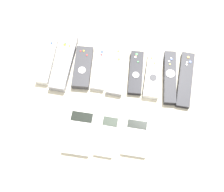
# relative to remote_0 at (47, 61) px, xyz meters

# --- Properties ---
(ground_plane) EXTENTS (3.00, 3.00, 0.00)m
(ground_plane) POSITION_rel_remote_0_xyz_m (0.25, -0.14, -0.01)
(ground_plane) COLOR beige
(remote_0) EXTENTS (0.04, 0.18, 0.03)m
(remote_0) POSITION_rel_remote_0_xyz_m (0.00, 0.00, 0.00)
(remote_0) COLOR white
(remote_0) RESTS_ON ground_plane
(remote_1) EXTENTS (0.07, 0.21, 0.03)m
(remote_1) POSITION_rel_remote_0_xyz_m (0.06, 0.00, 0.00)
(remote_1) COLOR gray
(remote_1) RESTS_ON ground_plane
(remote_2) EXTENTS (0.07, 0.16, 0.03)m
(remote_2) POSITION_rel_remote_0_xyz_m (0.13, -0.01, 0.00)
(remote_2) COLOR #333338
(remote_2) RESTS_ON ground_plane
(remote_3) EXTENTS (0.05, 0.17, 0.02)m
(remote_3) POSITION_rel_remote_0_xyz_m (0.19, 0.00, -0.00)
(remote_3) COLOR #B7B7BC
(remote_3) RESTS_ON ground_plane
(remote_4) EXTENTS (0.06, 0.18, 0.02)m
(remote_4) POSITION_rel_remote_0_xyz_m (0.26, -0.01, -0.00)
(remote_4) COLOR gray
(remote_4) RESTS_ON ground_plane
(remote_5) EXTENTS (0.05, 0.16, 0.02)m
(remote_5) POSITION_rel_remote_0_xyz_m (0.32, -0.00, -0.00)
(remote_5) COLOR black
(remote_5) RESTS_ON ground_plane
(remote_6) EXTENTS (0.06, 0.17, 0.03)m
(remote_6) POSITION_rel_remote_0_xyz_m (0.38, -0.01, -0.00)
(remote_6) COLOR white
(remote_6) RESTS_ON ground_plane
(remote_7) EXTENTS (0.05, 0.20, 0.02)m
(remote_7) POSITION_rel_remote_0_xyz_m (0.44, -0.01, -0.00)
(remote_7) COLOR black
(remote_7) RESTS_ON ground_plane
(remote_8) EXTENTS (0.06, 0.21, 0.02)m
(remote_8) POSITION_rel_remote_0_xyz_m (0.49, -0.01, -0.00)
(remote_8) COLOR black
(remote_8) RESTS_ON ground_plane
(calculator_0) EXTENTS (0.09, 0.15, 0.02)m
(calculator_0) POSITION_rel_remote_0_xyz_m (0.16, -0.24, -0.00)
(calculator_0) COLOR silver
(calculator_0) RESTS_ON ground_plane
(calculator_1) EXTENTS (0.07, 0.14, 0.01)m
(calculator_1) POSITION_rel_remote_0_xyz_m (0.25, -0.24, -0.01)
(calculator_1) COLOR silver
(calculator_1) RESTS_ON ground_plane
(calculator_2) EXTENTS (0.08, 0.13, 0.01)m
(calculator_2) POSITION_rel_remote_0_xyz_m (0.34, -0.23, -0.00)
(calculator_2) COLOR silver
(calculator_2) RESTS_ON ground_plane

